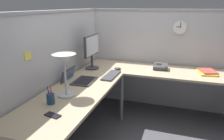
# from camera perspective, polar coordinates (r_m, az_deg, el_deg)

# --- Properties ---
(ground_plane) EXTENTS (6.80, 6.80, 0.00)m
(ground_plane) POSITION_cam_1_polar(r_m,az_deg,el_deg) (3.10, 4.63, -14.92)
(ground_plane) COLOR #47474C
(cubicle_wall_back) EXTENTS (2.57, 0.12, 1.58)m
(cubicle_wall_back) POSITION_cam_1_polar(r_m,az_deg,el_deg) (2.77, -14.62, -1.30)
(cubicle_wall_back) COLOR #B2B2B7
(cubicle_wall_back) RESTS_ON ground
(cubicle_wall_right) EXTENTS (0.12, 2.37, 1.58)m
(cubicle_wall_right) POSITION_cam_1_polar(r_m,az_deg,el_deg) (3.55, 12.42, 2.88)
(cubicle_wall_right) COLOR #B2B2B7
(cubicle_wall_right) RESTS_ON ground
(desk) EXTENTS (2.35, 2.15, 0.73)m
(desk) POSITION_cam_1_polar(r_m,az_deg,el_deg) (2.68, 5.20, -5.14)
(desk) COLOR tan
(desk) RESTS_ON ground
(monitor) EXTENTS (0.46, 0.20, 0.50)m
(monitor) POSITION_cam_1_polar(r_m,az_deg,el_deg) (3.11, -5.42, 5.58)
(monitor) COLOR #38383D
(monitor) RESTS_ON desk
(laptop) EXTENTS (0.36, 0.40, 0.22)m
(laptop) POSITION_cam_1_polar(r_m,az_deg,el_deg) (2.69, -9.29, -2.38)
(laptop) COLOR #38383D
(laptop) RESTS_ON desk
(keyboard) EXTENTS (0.43, 0.15, 0.02)m
(keyboard) POSITION_cam_1_polar(r_m,az_deg,el_deg) (2.83, -0.21, -1.43)
(keyboard) COLOR #38383D
(keyboard) RESTS_ON desk
(computer_mouse) EXTENTS (0.06, 0.10, 0.03)m
(computer_mouse) POSITION_cam_1_polar(r_m,az_deg,el_deg) (3.12, 1.53, 0.42)
(computer_mouse) COLOR #38383D
(computer_mouse) RESTS_ON desk
(desk_lamp_dome) EXTENTS (0.24, 0.24, 0.44)m
(desk_lamp_dome) POSITION_cam_1_polar(r_m,az_deg,el_deg) (2.17, -12.62, 2.08)
(desk_lamp_dome) COLOR #B7BABF
(desk_lamp_dome) RESTS_ON desk
(pen_cup) EXTENTS (0.08, 0.08, 0.18)m
(pen_cup) POSITION_cam_1_polar(r_m,az_deg,el_deg) (2.13, -16.10, -7.34)
(pen_cup) COLOR navy
(pen_cup) RESTS_ON desk
(cell_phone) EXTENTS (0.10, 0.15, 0.01)m
(cell_phone) POSITION_cam_1_polar(r_m,az_deg,el_deg) (1.93, -15.55, -11.58)
(cell_phone) COLOR black
(cell_phone) RESTS_ON desk
(office_phone) EXTENTS (0.20, 0.21, 0.11)m
(office_phone) POSITION_cam_1_polar(r_m,az_deg,el_deg) (3.20, 12.98, 0.81)
(office_phone) COLOR #38383D
(office_phone) RESTS_ON desk
(book_stack) EXTENTS (0.32, 0.27, 0.04)m
(book_stack) POSITION_cam_1_polar(r_m,az_deg,el_deg) (3.21, 24.13, -0.52)
(book_stack) COLOR yellow
(book_stack) RESTS_ON desk
(wall_clock) EXTENTS (0.04, 0.22, 0.22)m
(wall_clock) POSITION_cam_1_polar(r_m,az_deg,el_deg) (3.40, 17.67, 10.79)
(wall_clock) COLOR #B7BABF
(pinned_note_leftmost) EXTENTS (0.09, 0.00, 0.08)m
(pinned_note_leftmost) POSITION_cam_1_polar(r_m,az_deg,el_deg) (2.22, -21.60, 3.48)
(pinned_note_leftmost) COLOR #EAD84C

